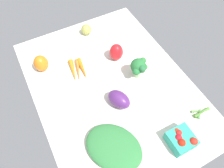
{
  "coord_description": "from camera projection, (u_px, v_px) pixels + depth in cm",
  "views": [
    {
      "loc": [
        53.33,
        -28.08,
        93.72
      ],
      "look_at": [
        0.0,
        0.0,
        4.0
      ],
      "focal_mm": 34.44,
      "sensor_mm": 36.0,
      "label": 1
    }
  ],
  "objects": [
    {
      "name": "okra_pile",
      "position": [
        200.0,
        112.0,
        1.01
      ],
      "size": [
        5.32,
        8.94,
        1.8
      ],
      "color": "#4F7E35",
      "rests_on": "tablecloth"
    },
    {
      "name": "leafy_greens_clump",
      "position": [
        114.0,
        147.0,
        0.9
      ],
      "size": [
        31.25,
        29.1,
        5.01
      ],
      "primitive_type": "ellipsoid",
      "rotation": [
        0.0,
        0.0,
        3.67
      ],
      "color": "#327C3E",
      "rests_on": "tablecloth"
    },
    {
      "name": "broccoli_head",
      "position": [
        139.0,
        67.0,
        1.07
      ],
      "size": [
        8.59,
        9.0,
        11.85
      ],
      "color": "#9DC38C",
      "rests_on": "tablecloth"
    },
    {
      "name": "tablecloth",
      "position": [
        112.0,
        87.0,
        1.11
      ],
      "size": [
        104.0,
        76.0,
        2.0
      ],
      "primitive_type": "cube",
      "color": "silver",
      "rests_on": "ground"
    },
    {
      "name": "bell_pepper_red",
      "position": [
        116.0,
        52.0,
        1.16
      ],
      "size": [
        10.43,
        10.43,
        10.02
      ],
      "primitive_type": "ellipsoid",
      "rotation": [
        0.0,
        0.0,
        0.81
      ],
      "color": "red",
      "rests_on": "tablecloth"
    },
    {
      "name": "eggplant",
      "position": [
        119.0,
        99.0,
        1.01
      ],
      "size": [
        13.79,
        11.61,
        7.66
      ],
      "primitive_type": "ellipsoid",
      "rotation": [
        0.0,
        0.0,
        0.4
      ],
      "color": "#592870",
      "rests_on": "tablecloth"
    },
    {
      "name": "heirloom_tomato_green",
      "position": [
        86.0,
        30.0,
        1.29
      ],
      "size": [
        6.2,
        6.2,
        6.2
      ],
      "primitive_type": "sphere",
      "color": "#A2A64D",
      "rests_on": "tablecloth"
    },
    {
      "name": "bell_pepper_orange",
      "position": [
        41.0,
        63.0,
        1.12
      ],
      "size": [
        7.96,
        7.96,
        9.48
      ],
      "primitive_type": "ellipsoid",
      "rotation": [
        0.0,
        0.0,
        1.5
      ],
      "color": "orange",
      "rests_on": "tablecloth"
    },
    {
      "name": "carrot_bunch",
      "position": [
        78.0,
        70.0,
        1.14
      ],
      "size": [
        16.06,
        9.55,
        2.76
      ],
      "color": "orange",
      "rests_on": "tablecloth"
    },
    {
      "name": "berry_basket",
      "position": [
        181.0,
        139.0,
        0.91
      ],
      "size": [
        10.4,
        10.4,
        7.14
      ],
      "color": "teal",
      "rests_on": "tablecloth"
    }
  ]
}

